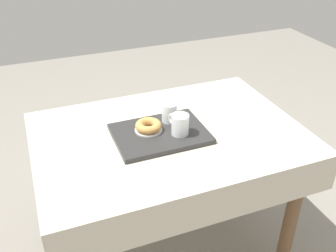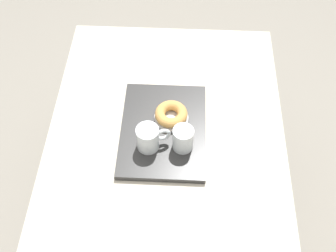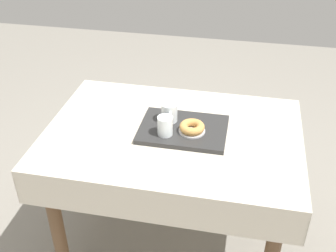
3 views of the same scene
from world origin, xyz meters
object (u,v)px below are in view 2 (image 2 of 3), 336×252
at_px(serving_tray, 163,130).
at_px(tea_mug_left, 148,138).
at_px(sugar_donut_left, 171,114).
at_px(donut_plate_left, 171,118).
at_px(water_glass_near, 183,139).
at_px(dining_table, 166,161).

xyz_separation_m(serving_tray, tea_mug_left, (0.07, -0.04, 0.05)).
bearing_deg(sugar_donut_left, donut_plate_left, 0.00).
xyz_separation_m(water_glass_near, donut_plate_left, (-0.11, -0.04, -0.04)).
relative_size(serving_tray, tea_mug_left, 3.50).
relative_size(tea_mug_left, donut_plate_left, 0.95).
bearing_deg(tea_mug_left, donut_plate_left, 149.33).
xyz_separation_m(serving_tray, donut_plate_left, (-0.04, 0.03, 0.01)).
height_order(dining_table, donut_plate_left, donut_plate_left).
bearing_deg(water_glass_near, sugar_donut_left, -159.25).
height_order(dining_table, water_glass_near, water_glass_near).
xyz_separation_m(water_glass_near, sugar_donut_left, (-0.11, -0.04, -0.01)).
distance_m(serving_tray, donut_plate_left, 0.05).
bearing_deg(sugar_donut_left, serving_tray, -30.73).
height_order(serving_tray, sugar_donut_left, sugar_donut_left).
distance_m(tea_mug_left, donut_plate_left, 0.14).
xyz_separation_m(dining_table, donut_plate_left, (-0.09, 0.02, 0.14)).
distance_m(serving_tray, water_glass_near, 0.11).
relative_size(dining_table, tea_mug_left, 10.33).
distance_m(donut_plate_left, sugar_donut_left, 0.02).
relative_size(serving_tray, donut_plate_left, 3.32).
bearing_deg(sugar_donut_left, tea_mug_left, -30.67).
xyz_separation_m(serving_tray, sugar_donut_left, (-0.04, 0.03, 0.04)).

